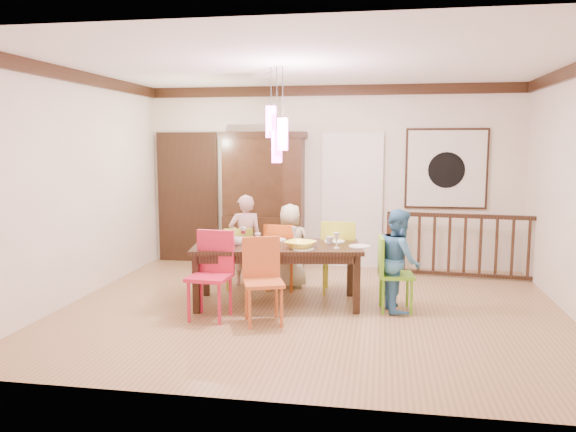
% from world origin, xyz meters
% --- Properties ---
extents(floor, '(6.00, 6.00, 0.00)m').
position_xyz_m(floor, '(0.00, 0.00, 0.00)').
color(floor, '#916A46').
rests_on(floor, ground).
extents(ceiling, '(6.00, 6.00, 0.00)m').
position_xyz_m(ceiling, '(0.00, 0.00, 2.90)').
color(ceiling, white).
rests_on(ceiling, wall_back).
extents(wall_back, '(6.00, 0.00, 6.00)m').
position_xyz_m(wall_back, '(0.00, 2.50, 1.45)').
color(wall_back, beige).
rests_on(wall_back, floor).
extents(wall_left, '(0.00, 5.00, 5.00)m').
position_xyz_m(wall_left, '(-3.00, 0.00, 1.45)').
color(wall_left, beige).
rests_on(wall_left, floor).
extents(crown_molding, '(6.00, 5.00, 0.16)m').
position_xyz_m(crown_molding, '(0.00, 0.00, 2.82)').
color(crown_molding, black).
rests_on(crown_molding, wall_back).
extents(panel_door, '(1.04, 0.07, 2.24)m').
position_xyz_m(panel_door, '(-2.40, 2.45, 1.05)').
color(panel_door, black).
rests_on(panel_door, wall_back).
extents(white_doorway, '(0.97, 0.05, 2.22)m').
position_xyz_m(white_doorway, '(0.35, 2.46, 1.05)').
color(white_doorway, silver).
rests_on(white_doorway, wall_back).
extents(painting, '(1.25, 0.06, 1.25)m').
position_xyz_m(painting, '(1.80, 2.46, 1.60)').
color(painting, black).
rests_on(painting, wall_back).
extents(pendant_cluster, '(0.27, 0.21, 1.14)m').
position_xyz_m(pendant_cluster, '(-0.44, 0.14, 2.11)').
color(pendant_cluster, '#EF47B9').
rests_on(pendant_cluster, ceiling).
extents(dining_table, '(2.17, 1.24, 0.75)m').
position_xyz_m(dining_table, '(-0.44, 0.14, 0.66)').
color(dining_table, black).
rests_on(dining_table, floor).
extents(chair_far_left, '(0.46, 0.46, 0.86)m').
position_xyz_m(chair_far_left, '(-1.11, 0.83, 0.49)').
color(chair_far_left, '#A7B42E').
rests_on(chair_far_left, floor).
extents(chair_far_mid, '(0.44, 0.44, 0.92)m').
position_xyz_m(chair_far_mid, '(-0.51, 0.87, 0.53)').
color(chair_far_mid, '#C04E12').
rests_on(chair_far_mid, floor).
extents(chair_far_right, '(0.45, 0.45, 0.99)m').
position_xyz_m(chair_far_right, '(0.27, 0.83, 0.56)').
color(chair_far_right, gold).
rests_on(chair_far_right, floor).
extents(chair_near_left, '(0.48, 0.48, 0.99)m').
position_xyz_m(chair_near_left, '(-1.09, -0.56, 0.57)').
color(chair_near_left, red).
rests_on(chair_near_left, floor).
extents(chair_near_mid, '(0.55, 0.55, 0.95)m').
position_xyz_m(chair_near_mid, '(-0.45, -0.63, 0.54)').
color(chair_near_mid, '#BE5728').
rests_on(chair_near_mid, floor).
extents(chair_end_right, '(0.44, 0.44, 0.89)m').
position_xyz_m(chair_end_right, '(1.01, 0.10, 0.51)').
color(chair_end_right, '#63AD20').
rests_on(chair_end_right, floor).
extents(china_hutch, '(1.37, 0.46, 2.17)m').
position_xyz_m(china_hutch, '(-1.07, 2.30, 1.09)').
color(china_hutch, black).
rests_on(china_hutch, floor).
extents(balustrade, '(2.30, 0.31, 0.96)m').
position_xyz_m(balustrade, '(2.05, 1.95, 0.50)').
color(balustrade, black).
rests_on(balustrade, floor).
extents(person_far_left, '(0.54, 0.44, 1.28)m').
position_xyz_m(person_far_left, '(-1.06, 1.02, 0.64)').
color(person_far_left, '#D4A2A1').
rests_on(person_far_left, floor).
extents(person_far_mid, '(0.66, 0.52, 1.17)m').
position_xyz_m(person_far_mid, '(-0.41, 0.96, 0.59)').
color(person_far_mid, '#BCB48E').
rests_on(person_far_mid, floor).
extents(person_end_right, '(0.58, 0.68, 1.23)m').
position_xyz_m(person_end_right, '(1.04, 0.13, 0.61)').
color(person_end_right, teal).
rests_on(person_end_right, floor).
extents(serving_bowl, '(0.45, 0.45, 0.09)m').
position_xyz_m(serving_bowl, '(-0.12, -0.04, 0.79)').
color(serving_bowl, '#F8E946').
rests_on(serving_bowl, dining_table).
extents(small_bowl, '(0.19, 0.19, 0.06)m').
position_xyz_m(small_bowl, '(-0.58, 0.21, 0.78)').
color(small_bowl, white).
rests_on(small_bowl, dining_table).
extents(cup_left, '(0.16, 0.16, 0.10)m').
position_xyz_m(cup_left, '(-0.92, 0.02, 0.80)').
color(cup_left, silver).
rests_on(cup_left, dining_table).
extents(cup_right, '(0.12, 0.12, 0.09)m').
position_xyz_m(cup_right, '(0.19, 0.31, 0.80)').
color(cup_right, silver).
rests_on(cup_right, dining_table).
extents(plate_far_left, '(0.26, 0.26, 0.01)m').
position_xyz_m(plate_far_left, '(-1.10, 0.44, 0.76)').
color(plate_far_left, white).
rests_on(plate_far_left, dining_table).
extents(plate_far_mid, '(0.26, 0.26, 0.01)m').
position_xyz_m(plate_far_mid, '(-0.52, 0.46, 0.76)').
color(plate_far_mid, white).
rests_on(plate_far_mid, dining_table).
extents(plate_far_right, '(0.26, 0.26, 0.01)m').
position_xyz_m(plate_far_right, '(0.24, 0.46, 0.76)').
color(plate_far_right, white).
rests_on(plate_far_right, dining_table).
extents(plate_near_left, '(0.26, 0.26, 0.01)m').
position_xyz_m(plate_near_left, '(-1.13, -0.19, 0.76)').
color(plate_near_left, white).
rests_on(plate_near_left, dining_table).
extents(plate_near_mid, '(0.26, 0.26, 0.01)m').
position_xyz_m(plate_near_mid, '(-0.08, -0.11, 0.76)').
color(plate_near_mid, white).
rests_on(plate_near_mid, dining_table).
extents(plate_end_right, '(0.26, 0.26, 0.01)m').
position_xyz_m(plate_end_right, '(0.57, 0.17, 0.76)').
color(plate_end_right, white).
rests_on(plate_end_right, dining_table).
extents(wine_glass_a, '(0.08, 0.08, 0.19)m').
position_xyz_m(wine_glass_a, '(-0.91, 0.28, 0.84)').
color(wine_glass_a, '#590C19').
rests_on(wine_glass_a, dining_table).
extents(wine_glass_b, '(0.08, 0.08, 0.19)m').
position_xyz_m(wine_glass_b, '(-0.27, 0.39, 0.84)').
color(wine_glass_b, silver).
rests_on(wine_glass_b, dining_table).
extents(wine_glass_c, '(0.08, 0.08, 0.19)m').
position_xyz_m(wine_glass_c, '(-0.62, -0.16, 0.84)').
color(wine_glass_c, '#590C19').
rests_on(wine_glass_c, dining_table).
extents(wine_glass_d, '(0.08, 0.08, 0.19)m').
position_xyz_m(wine_glass_d, '(0.30, 0.04, 0.84)').
color(wine_glass_d, silver).
rests_on(wine_glass_d, dining_table).
extents(napkin, '(0.18, 0.14, 0.01)m').
position_xyz_m(napkin, '(-0.43, -0.24, 0.76)').
color(napkin, '#D83359').
rests_on(napkin, dining_table).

